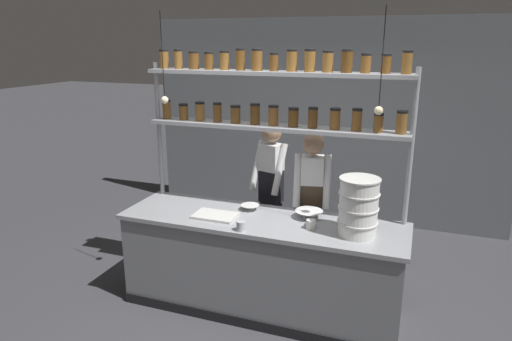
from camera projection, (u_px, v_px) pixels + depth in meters
name	position (u px, v px, depth m)	size (l,w,h in m)	color
ground_plane	(261.00, 307.00, 4.45)	(40.00, 40.00, 0.00)	#3D3D42
back_wall	(323.00, 121.00, 6.42)	(5.04, 0.12, 2.81)	gray
prep_counter	(261.00, 264.00, 4.32)	(2.64, 0.76, 0.92)	gray
spice_shelf_unit	(274.00, 103.00, 4.21)	(2.53, 0.28, 2.43)	#999BA0
chef_left	(271.00, 187.00, 4.91)	(0.41, 0.35, 1.69)	black
chef_center	(311.00, 202.00, 4.58)	(0.40, 0.32, 1.64)	black
container_stack	(358.00, 207.00, 3.79)	(0.34, 0.34, 0.50)	white
cutting_board	(215.00, 216.00, 4.24)	(0.40, 0.26, 0.02)	silver
prep_bowl_near_left	(309.00, 214.00, 4.21)	(0.26, 0.26, 0.07)	white
prep_bowl_center_front	(250.00, 207.00, 4.42)	(0.18, 0.18, 0.05)	silver
serving_cup_front	(311.00, 224.00, 3.97)	(0.09, 0.09, 0.08)	silver
serving_cup_by_board	(241.00, 226.00, 3.93)	(0.08, 0.08, 0.09)	#B2B7BC
pendant_light_row	(263.00, 99.00, 3.89)	(2.00, 0.07, 0.82)	black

